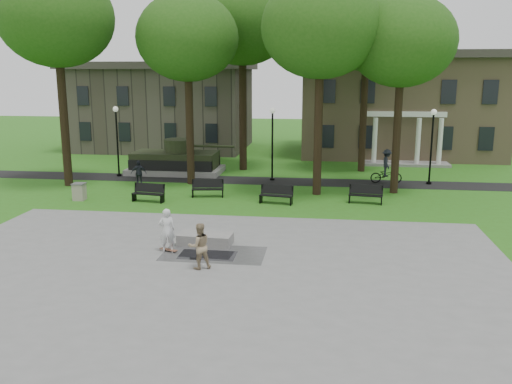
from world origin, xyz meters
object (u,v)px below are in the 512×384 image
concrete_block (205,239)px  skateboarder (167,230)px  cyclist (386,169)px  trash_bin (79,192)px  friend_watching (199,246)px  park_bench_0 (148,192)px

concrete_block → skateboarder: 1.80m
cyclist → trash_bin: cyclist is taller
cyclist → friend_watching: bearing=150.9°
skateboarder → concrete_block: bearing=-161.9°
concrete_block → cyclist: bearing=58.1°
skateboarder → park_bench_0: skateboarder is taller
concrete_block → trash_bin: bearing=141.6°
friend_watching → concrete_block: bearing=-109.7°
concrete_block → friend_watching: (0.42, -2.78, 0.62)m
park_bench_0 → trash_bin: size_ratio=1.92×
concrete_block → skateboarder: skateboarder is taller
concrete_block → skateboarder: (-1.30, -1.07, 0.65)m
concrete_block → cyclist: cyclist is taller
skateboarder → cyclist: bearing=-144.9°
park_bench_0 → concrete_block: bearing=-47.8°
concrete_block → trash_bin: 11.10m
trash_bin → park_bench_0: bearing=2.3°
friend_watching → trash_bin: (-9.12, 9.66, -0.38)m
friend_watching → trash_bin: friend_watching is taller
concrete_block → park_bench_0: 8.52m
cyclist → park_bench_0: size_ratio=1.18×
cyclist → park_bench_0: (-13.44, -6.89, -0.37)m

